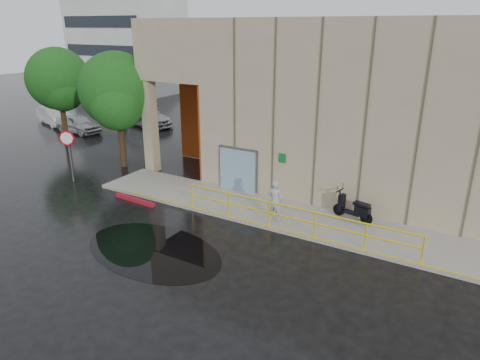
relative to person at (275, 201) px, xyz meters
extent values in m
plane|color=black|center=(-3.26, -3.70, -1.02)|extent=(120.00, 120.00, 0.00)
cube|color=gray|center=(0.74, 0.80, -0.94)|extent=(20.00, 3.00, 0.15)
cube|color=tan|center=(2.74, 7.30, 2.98)|extent=(16.00, 10.00, 8.00)
cube|color=tan|center=(-7.26, 7.30, 5.48)|extent=(4.00, 10.00, 3.00)
cube|color=tan|center=(-8.86, 2.70, 1.48)|extent=(0.60, 0.60, 5.00)
cube|color=#983B0E|center=(-7.26, 5.80, 1.48)|extent=(3.80, 0.15, 4.90)
cube|color=#983B0E|center=(-5.31, 4.05, 1.48)|extent=(0.10, 3.50, 4.90)
cube|color=#89A6BB|center=(-3.06, 2.18, 0.13)|extent=(1.90, 0.10, 2.00)
cube|color=#5A5A5E|center=(-3.06, 2.26, 0.13)|extent=(2.10, 0.06, 2.20)
cube|color=#0E6329|center=(-0.76, 2.24, 1.08)|extent=(0.32, 0.04, 0.42)
cylinder|color=yellow|center=(0.99, -0.55, 0.13)|extent=(9.50, 0.06, 0.06)
cylinder|color=yellow|center=(0.99, -0.55, -0.32)|extent=(9.50, 0.06, 0.06)
cube|color=silver|center=(-31.26, 24.30, 6.48)|extent=(12.00, 8.00, 15.00)
imported|color=#A8A8AC|center=(0.00, 0.00, 0.00)|extent=(0.69, 0.51, 1.74)
cylinder|color=black|center=(2.12, 1.81, -0.62)|extent=(0.51, 0.22, 0.50)
cylinder|color=black|center=(3.35, 1.51, -0.62)|extent=(0.51, 0.22, 0.50)
cylinder|color=#5A5A5E|center=(-11.30, -0.76, 0.17)|extent=(0.08, 0.08, 2.37)
cylinder|color=#B1040E|center=(-11.30, -0.79, 1.30)|extent=(0.73, 0.44, 0.82)
cylinder|color=white|center=(-11.30, -0.82, 1.30)|extent=(0.57, 0.33, 0.65)
cube|color=maroon|center=(-6.58, -1.20, -0.93)|extent=(2.41, 0.30, 0.18)
cube|color=black|center=(-2.80, -4.25, -1.02)|extent=(6.15, 4.20, 0.01)
imported|color=silver|center=(-19.73, 6.69, -0.34)|extent=(4.13, 1.95, 1.36)
imported|color=white|center=(-23.75, 7.72, -0.27)|extent=(4.79, 2.90, 1.49)
imported|color=#B0B2B8|center=(-17.01, 11.09, -0.26)|extent=(5.53, 3.06, 1.52)
cylinder|color=black|center=(-10.86, 2.45, 0.55)|extent=(0.36, 0.36, 3.14)
sphere|color=#225716|center=(-10.86, 2.45, 3.36)|extent=(4.11, 4.11, 4.11)
sphere|color=#225716|center=(-10.30, 1.83, 2.74)|extent=(2.88, 2.88, 2.88)
cylinder|color=black|center=(-18.26, 4.42, 0.52)|extent=(0.36, 0.36, 3.08)
sphere|color=#265B19|center=(-18.26, 4.42, 3.29)|extent=(4.11, 4.11, 4.11)
sphere|color=#265B19|center=(-17.68, 4.19, 2.68)|extent=(2.88, 2.88, 2.88)
camera|label=1|loc=(6.85, -14.45, 6.69)|focal=32.00mm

